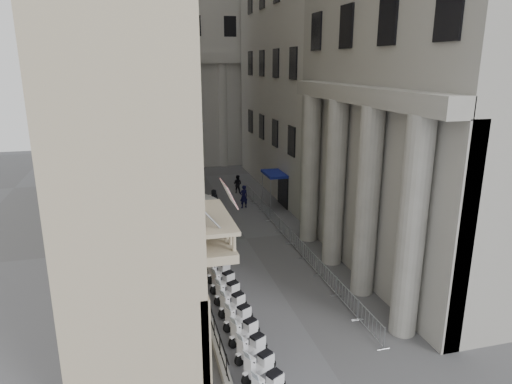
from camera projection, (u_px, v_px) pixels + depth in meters
The scene contains 32 objects.
far_building at pixel (189, 38), 55.10m from camera, with size 22.00×10.00×30.00m, color #AAA8A0.
iron_fence at pixel (187, 251), 30.20m from camera, with size 0.30×28.00×1.40m, color black, non-canonical shape.
blue_awning at pixel (274, 206), 39.72m from camera, with size 1.60×3.00×3.00m, color navy, non-canonical shape.
flag at pixel (232, 375), 18.18m from camera, with size 1.00×1.40×8.20m, color #9E0C11, non-canonical shape.
scooter_1 at pixel (259, 378), 18.02m from camera, with size 0.56×1.40×1.50m, color white, non-canonical shape.
scooter_2 at pixel (252, 359), 19.18m from camera, with size 0.56×1.40×1.50m, color white, non-canonical shape.
scooter_3 at pixel (245, 342), 20.34m from camera, with size 0.56×1.40×1.50m, color white, non-canonical shape.
scooter_4 at pixel (239, 327), 21.49m from camera, with size 0.56×1.40×1.50m, color white, non-canonical shape.
scooter_5 at pixel (233, 314), 22.65m from camera, with size 0.56×1.40×1.50m, color white, non-canonical shape.
scooter_6 at pixel (228, 301), 23.80m from camera, with size 0.56×1.40×1.50m, color white, non-canonical shape.
scooter_7 at pixel (224, 290), 24.96m from camera, with size 0.56×1.40×1.50m, color white, non-canonical shape.
scooter_8 at pixel (220, 280), 26.12m from camera, with size 0.56×1.40×1.50m, color white, non-canonical shape.
scooter_9 at pixel (216, 271), 27.27m from camera, with size 0.56×1.40×1.50m, color white, non-canonical shape.
scooter_10 at pixel (213, 263), 28.43m from camera, with size 0.56×1.40×1.50m, color white, non-canonical shape.
scooter_11 at pixel (209, 255), 29.59m from camera, with size 0.56×1.40×1.50m, color white, non-canonical shape.
scooter_12 at pixel (206, 248), 30.74m from camera, with size 0.56×1.40×1.50m, color white, non-canonical shape.
barrier_0 at pixel (370, 334), 20.91m from camera, with size 0.60×2.40×1.10m, color #A0A3A8, non-canonical shape.
barrier_1 at pixel (346, 307), 23.23m from camera, with size 0.60×2.40×1.10m, color #A0A3A8, non-canonical shape.
barrier_2 at pixel (326, 285), 25.56m from camera, with size 0.60×2.40×1.10m, color #A0A3A8, non-canonical shape.
barrier_3 at pixel (310, 267), 27.89m from camera, with size 0.60×2.40×1.10m, color #A0A3A8, non-canonical shape.
barrier_4 at pixel (296, 251), 30.21m from camera, with size 0.60×2.40×1.10m, color #A0A3A8, non-canonical shape.
barrier_5 at pixel (285, 238), 32.54m from camera, with size 0.60×2.40×1.10m, color #A0A3A8, non-canonical shape.
barrier_6 at pixel (274, 226), 34.87m from camera, with size 0.60×2.40×1.10m, color #A0A3A8, non-canonical shape.
barrier_7 at pixel (265, 216), 37.19m from camera, with size 0.60×2.40×1.10m, color #A0A3A8, non-canonical shape.
barrier_8 at pixel (258, 207), 39.52m from camera, with size 0.60×2.40×1.10m, color #A0A3A8, non-canonical shape.
barrier_9 at pixel (250, 199), 41.85m from camera, with size 0.60×2.40×1.10m, color #A0A3A8, non-canonical shape.
security_tent at pixel (189, 195), 33.66m from camera, with size 3.86×3.86×3.14m.
street_lamp at pixel (178, 161), 36.36m from camera, with size 2.45×0.45×7.52m.
info_kiosk at pixel (187, 233), 30.64m from camera, with size 0.60×0.98×1.99m.
pedestrian_a at pixel (244, 197), 39.05m from camera, with size 0.73×0.48×1.99m, color black.
pedestrian_b at pixel (238, 184), 43.62m from camera, with size 0.85×0.67×1.76m, color black.
pedestrian_c at pixel (214, 199), 38.90m from camera, with size 0.82×0.53×1.68m, color black.
Camera 1 is at (-7.02, -10.24, 11.97)m, focal length 32.00 mm.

